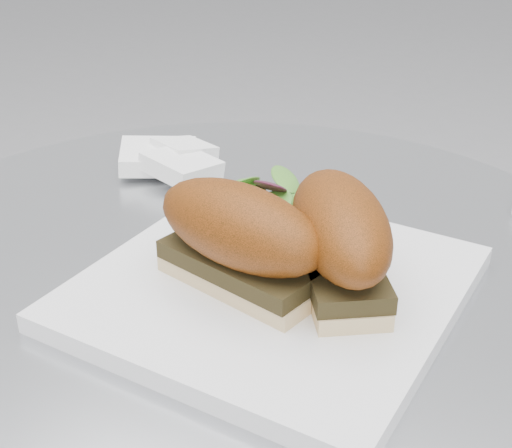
{
  "coord_description": "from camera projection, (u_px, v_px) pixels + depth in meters",
  "views": [
    {
      "loc": [
        0.23,
        -0.46,
        1.04
      ],
      "look_at": [
        0.02,
        0.01,
        0.77
      ],
      "focal_mm": 50.0,
      "sensor_mm": 36.0,
      "label": 1
    }
  ],
  "objects": [
    {
      "name": "plate",
      "position": [
        272.0,
        287.0,
        0.55
      ],
      "size": [
        0.29,
        0.29,
        0.02
      ],
      "primitive_type": "cube",
      "rotation": [
        0.0,
        0.0,
        -0.1
      ],
      "color": "white",
      "rests_on": "table"
    },
    {
      "name": "sandwich_right",
      "position": [
        339.0,
        235.0,
        0.52
      ],
      "size": [
        0.13,
        0.16,
        0.08
      ],
      "rotation": [
        0.0,
        0.0,
        -1.03
      ],
      "color": "#DBC189",
      "rests_on": "plate"
    },
    {
      "name": "salad",
      "position": [
        267.0,
        203.0,
        0.61
      ],
      "size": [
        0.1,
        0.1,
        0.05
      ],
      "primitive_type": null,
      "color": "#589731",
      "rests_on": "plate"
    },
    {
      "name": "sandwich_left",
      "position": [
        239.0,
        236.0,
        0.52
      ],
      "size": [
        0.16,
        0.1,
        0.08
      ],
      "rotation": [
        0.0,
        0.0,
        -0.28
      ],
      "color": "#DBC189",
      "rests_on": "plate"
    },
    {
      "name": "napkin",
      "position": [
        170.0,
        165.0,
        0.76
      ],
      "size": [
        0.13,
        0.13,
        0.02
      ],
      "primitive_type": null,
      "rotation": [
        0.0,
        0.0,
        0.24
      ],
      "color": "white",
      "rests_on": "table"
    }
  ]
}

